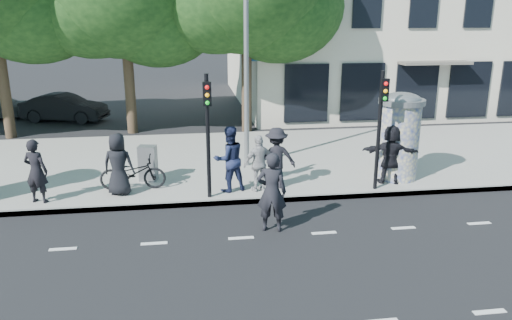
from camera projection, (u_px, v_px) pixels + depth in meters
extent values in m
plane|color=black|center=(249.00, 267.00, 10.33)|extent=(120.00, 120.00, 0.00)
cube|color=gray|center=(221.00, 161.00, 17.43)|extent=(40.00, 8.00, 0.15)
cube|color=slate|center=(232.00, 202.00, 13.68)|extent=(40.00, 0.10, 0.16)
cube|color=silver|center=(241.00, 238.00, 11.66)|extent=(32.00, 0.12, 0.01)
cylinder|color=beige|center=(399.00, 142.00, 15.13)|extent=(1.20, 1.20, 2.30)
cylinder|color=slate|center=(402.00, 102.00, 14.78)|extent=(1.36, 1.36, 0.16)
ellipsoid|color=slate|center=(402.00, 99.00, 14.75)|extent=(1.10, 1.10, 0.38)
cylinder|color=black|center=(208.00, 137.00, 13.38)|extent=(0.11, 0.11, 3.40)
cube|color=black|center=(207.00, 94.00, 12.86)|extent=(0.22, 0.14, 0.62)
cylinder|color=black|center=(379.00, 132.00, 14.03)|extent=(0.11, 0.11, 3.40)
cube|color=black|center=(384.00, 90.00, 13.51)|extent=(0.22, 0.14, 0.62)
cylinder|color=slate|center=(246.00, 43.00, 15.62)|extent=(0.16, 0.16, 8.00)
cylinder|color=#38281C|center=(3.00, 81.00, 20.37)|extent=(0.44, 0.44, 4.73)
cylinder|color=#38281C|center=(129.00, 82.00, 21.28)|extent=(0.44, 0.44, 4.41)
cylinder|color=#38281C|center=(247.00, 79.00, 21.55)|extent=(0.44, 0.44, 4.59)
cube|color=black|center=(469.00, 90.00, 23.32)|extent=(18.00, 0.10, 2.60)
cube|color=#59544C|center=(435.00, 63.00, 22.34)|extent=(3.20, 0.90, 0.12)
cube|color=#194C8C|center=(269.00, 57.00, 21.57)|extent=(1.60, 0.06, 0.30)
imported|color=black|center=(118.00, 164.00, 13.81)|extent=(0.96, 0.73, 1.76)
imported|color=black|center=(36.00, 171.00, 13.23)|extent=(0.73, 0.59, 1.75)
imported|color=#1A2141|center=(229.00, 159.00, 14.08)|extent=(1.09, 0.95, 1.89)
imported|color=black|center=(276.00, 158.00, 14.36)|extent=(1.17, 0.70, 1.78)
imported|color=#A0A0A3|center=(259.00, 163.00, 14.10)|extent=(1.08, 0.81, 1.63)
imported|color=black|center=(391.00, 154.00, 14.76)|extent=(1.75, 1.02, 1.78)
imported|color=black|center=(272.00, 192.00, 11.82)|extent=(0.80, 0.61, 1.96)
imported|color=black|center=(133.00, 173.00, 14.32)|extent=(0.69, 1.87, 0.98)
cube|color=gray|center=(148.00, 163.00, 15.08)|extent=(0.58, 0.47, 1.08)
cube|color=slate|center=(383.00, 156.00, 15.85)|extent=(0.59, 0.51, 1.04)
imported|color=black|center=(64.00, 108.00, 24.03)|extent=(2.41, 4.24, 1.32)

